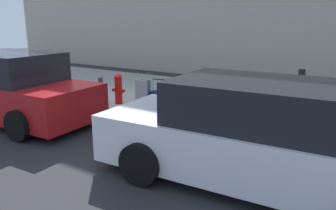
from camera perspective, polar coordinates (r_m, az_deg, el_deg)
ground_plane at (r=9.17m, az=-13.60°, el=-0.72°), size 40.00×40.00×0.00m
sidewalk_curb at (r=10.98m, az=-4.27°, el=2.51°), size 18.00×5.00×0.14m
suitcase_black_0 at (r=7.31m, az=12.31°, el=-1.06°), size 0.50×0.20×0.62m
suitcase_red_1 at (r=7.42m, az=8.24°, el=-0.14°), size 0.42×0.26×0.75m
suitcase_teal_2 at (r=7.65m, az=5.19°, el=0.63°), size 0.35×0.20×0.99m
suitcase_olive_3 at (r=7.86m, az=2.01°, el=1.09°), size 0.45×0.26×0.82m
suitcase_navy_4 at (r=8.13m, az=-1.43°, el=0.64°), size 0.47×0.24×0.82m
suitcase_silver_5 at (r=8.40m, az=-4.33°, el=1.91°), size 0.41×0.22×0.98m
fire_hydrant at (r=8.96m, az=-8.63°, el=2.93°), size 0.39×0.21×0.82m
bollard_post at (r=9.21m, az=-11.60°, el=2.56°), size 0.13×0.13×0.69m
parking_meter at (r=7.10m, az=22.03°, el=2.27°), size 0.12×0.09×1.27m
parked_car_white_0 at (r=4.91m, az=15.79°, el=-5.32°), size 4.86×2.18×1.53m
parked_car_red_1 at (r=8.63m, az=-25.47°, el=2.50°), size 4.46×2.11×1.62m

